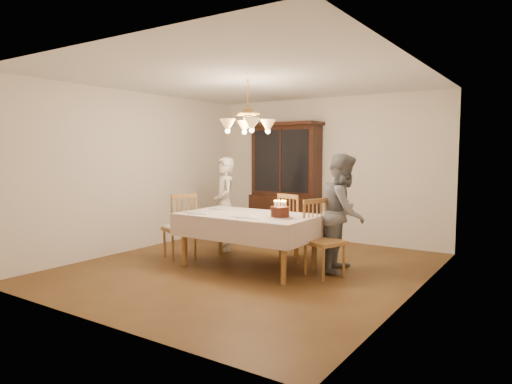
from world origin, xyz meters
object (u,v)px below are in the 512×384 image
Objects in this scene: birthday_cake at (280,212)px; chair_far_side at (296,231)px; elderly_woman at (225,204)px; dining_table at (248,219)px; china_hutch at (285,183)px.

chair_far_side is at bearing 105.13° from birthday_cake.
chair_far_side is 1.33m from elderly_woman.
chair_far_side is at bearing 67.60° from dining_table.
birthday_cake is (1.52, -0.79, 0.06)m from elderly_woman.
dining_table is at bearing 2.41° from elderly_woman.
china_hutch is at bearing 125.25° from chair_far_side.
elderly_woman is at bearing -176.78° from chair_far_side.
china_hutch is 1.41× the size of elderly_woman.
elderly_woman reaches higher than chair_far_side.
dining_table is 1.20m from elderly_woman.
china_hutch is at bearing 118.60° from birthday_cake.
chair_far_side is 3.33× the size of birthday_cake.
china_hutch reaches higher than birthday_cake.
birthday_cake is at bearing -74.87° from chair_far_side.
chair_far_side is at bearing 42.25° from elderly_woman.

